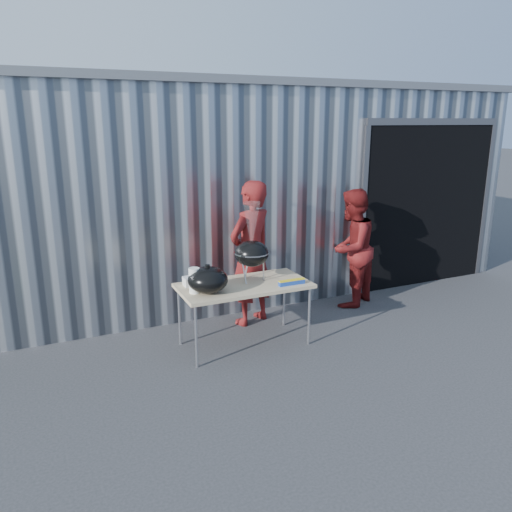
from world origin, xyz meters
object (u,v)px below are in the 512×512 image
person_cook (251,253)px  person_bystander (351,248)px  folding_table (244,287)px  kettle_grill (252,245)px

person_cook → person_bystander: bearing=157.2°
folding_table → kettle_grill: kettle_grill is taller
folding_table → person_bystander: (1.90, 0.61, 0.12)m
folding_table → person_cook: bearing=59.5°
folding_table → kettle_grill: 0.49m
folding_table → person_bystander: size_ratio=0.90×
person_cook → kettle_grill: bearing=43.8°
folding_table → person_bystander: person_bystander is taller
folding_table → person_cook: person_cook is taller
folding_table → person_bystander: bearing=17.8°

